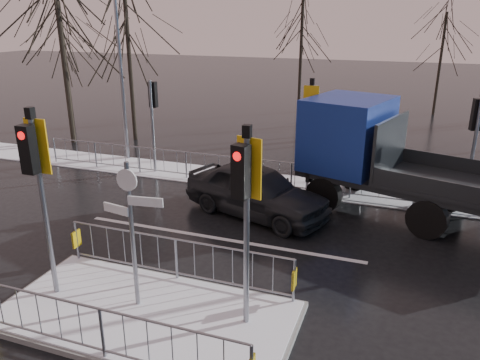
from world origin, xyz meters
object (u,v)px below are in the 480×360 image
(car_far_lane, at_px, (256,191))
(flatbed_truck, at_px, (378,153))
(traffic_island, at_px, (145,301))
(street_lamp_left, at_px, (121,50))

(car_far_lane, xyz_separation_m, flatbed_truck, (3.32, 1.77, 1.02))
(traffic_island, relative_size, car_far_lane, 1.31)
(traffic_island, xyz_separation_m, street_lamp_left, (-6.42, 9.49, 4.10))
(traffic_island, height_order, flatbed_truck, traffic_island)
(traffic_island, bearing_deg, car_far_lane, 85.10)
(car_far_lane, height_order, street_lamp_left, street_lamp_left)
(traffic_island, xyz_separation_m, car_far_lane, (0.49, 5.71, 0.39))
(car_far_lane, distance_m, flatbed_truck, 3.90)
(traffic_island, height_order, car_far_lane, traffic_island)
(flatbed_truck, bearing_deg, street_lamp_left, 168.88)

